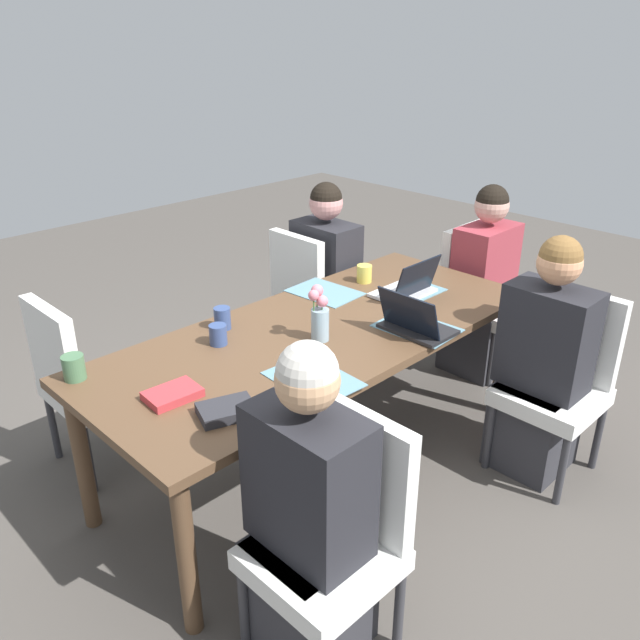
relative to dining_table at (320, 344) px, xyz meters
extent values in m
plane|color=#4C4742|center=(0.00, 0.00, -0.67)|extent=(10.00, 10.00, 0.00)
cube|color=brown|center=(0.00, 0.00, 0.05)|extent=(2.24, 0.94, 0.04)
cylinder|color=brown|center=(-1.04, -0.39, -0.32)|extent=(0.07, 0.07, 0.70)
cylinder|color=brown|center=(1.04, -0.39, -0.32)|extent=(0.07, 0.07, 0.70)
cylinder|color=brown|center=(-1.04, 0.39, -0.32)|extent=(0.07, 0.07, 0.70)
cylinder|color=brown|center=(1.04, 0.39, -0.32)|extent=(0.07, 0.07, 0.70)
cube|color=silver|center=(-0.74, 0.81, -0.26)|extent=(0.44, 0.44, 0.08)
cube|color=silver|center=(-0.93, 0.81, 0.01)|extent=(0.06, 0.42, 0.45)
cylinder|color=#333338|center=(-0.55, 1.00, -0.48)|extent=(0.04, 0.04, 0.37)
cylinder|color=#333338|center=(-0.55, 0.62, -0.48)|extent=(0.04, 0.04, 0.37)
cylinder|color=#333338|center=(-0.93, 1.00, -0.48)|extent=(0.04, 0.04, 0.37)
cylinder|color=#333338|center=(-0.93, 0.62, -0.48)|extent=(0.04, 0.04, 0.37)
cube|color=#2D2D33|center=(-0.74, 0.75, -0.44)|extent=(0.36, 0.34, 0.45)
cube|color=#232328|center=(-0.74, 0.75, 0.03)|extent=(0.24, 0.40, 0.50)
sphere|color=tan|center=(-0.74, 0.75, 0.40)|extent=(0.20, 0.20, 0.20)
sphere|color=brown|center=(-0.74, 0.75, 0.43)|extent=(0.19, 0.19, 0.19)
cube|color=silver|center=(0.76, 0.78, -0.26)|extent=(0.44, 0.44, 0.08)
cube|color=silver|center=(0.57, 0.78, 0.01)|extent=(0.06, 0.42, 0.45)
cylinder|color=#333338|center=(0.95, 0.59, -0.48)|extent=(0.04, 0.04, 0.37)
cylinder|color=#333338|center=(0.57, 0.97, -0.48)|extent=(0.04, 0.04, 0.37)
cylinder|color=#333338|center=(0.57, 0.59, -0.48)|extent=(0.04, 0.04, 0.37)
cube|color=#2D2D33|center=(0.76, 0.72, -0.44)|extent=(0.36, 0.34, 0.45)
cube|color=#232328|center=(0.76, 0.72, 0.03)|extent=(0.24, 0.40, 0.50)
sphere|color=tan|center=(0.76, 0.72, 0.40)|extent=(0.20, 0.20, 0.20)
sphere|color=beige|center=(0.76, 0.72, 0.43)|extent=(0.19, 0.19, 0.19)
cube|color=silver|center=(-1.46, 0.01, -0.26)|extent=(0.44, 0.44, 0.08)
cube|color=silver|center=(-1.46, -0.18, 0.01)|extent=(0.42, 0.06, 0.45)
cylinder|color=#333338|center=(-1.65, 0.20, -0.48)|extent=(0.04, 0.04, 0.37)
cylinder|color=#333338|center=(-1.27, 0.20, -0.48)|extent=(0.04, 0.04, 0.37)
cylinder|color=#333338|center=(-1.65, -0.18, -0.48)|extent=(0.04, 0.04, 0.37)
cylinder|color=#333338|center=(-1.27, -0.18, -0.48)|extent=(0.04, 0.04, 0.37)
cube|color=#2D2D33|center=(-1.40, 0.01, -0.44)|extent=(0.34, 0.36, 0.45)
cube|color=#93333D|center=(-1.40, 0.01, 0.03)|extent=(0.40, 0.24, 0.50)
sphere|color=tan|center=(-1.40, 0.01, 0.40)|extent=(0.20, 0.20, 0.20)
sphere|color=black|center=(-1.40, 0.01, 0.43)|extent=(0.19, 0.19, 0.19)
cube|color=silver|center=(-0.76, -0.77, -0.26)|extent=(0.44, 0.44, 0.08)
cube|color=silver|center=(-0.57, -0.77, 0.01)|extent=(0.06, 0.42, 0.45)
cylinder|color=#333338|center=(-0.95, -0.96, -0.48)|extent=(0.04, 0.04, 0.37)
cylinder|color=#333338|center=(-0.95, -0.58, -0.48)|extent=(0.04, 0.04, 0.37)
cylinder|color=#333338|center=(-0.57, -0.96, -0.48)|extent=(0.04, 0.04, 0.37)
cylinder|color=#333338|center=(-0.57, -0.58, -0.48)|extent=(0.04, 0.04, 0.37)
cube|color=#2D2D33|center=(-0.76, -0.71, -0.44)|extent=(0.36, 0.34, 0.45)
cube|color=#232328|center=(-0.76, -0.71, 0.03)|extent=(0.24, 0.40, 0.50)
sphere|color=tan|center=(-0.76, -0.71, 0.40)|extent=(0.20, 0.20, 0.20)
sphere|color=black|center=(-0.76, -0.71, 0.43)|extent=(0.19, 0.19, 0.19)
cube|color=silver|center=(0.74, -0.78, -0.26)|extent=(0.44, 0.44, 0.08)
cube|color=silver|center=(0.93, -0.78, 0.01)|extent=(0.06, 0.42, 0.45)
cylinder|color=#333338|center=(0.55, -0.97, -0.48)|extent=(0.04, 0.04, 0.37)
cylinder|color=#333338|center=(0.55, -0.59, -0.48)|extent=(0.04, 0.04, 0.37)
cylinder|color=#333338|center=(0.93, -0.97, -0.48)|extent=(0.04, 0.04, 0.37)
cylinder|color=#333338|center=(0.93, -0.59, -0.48)|extent=(0.04, 0.04, 0.37)
cylinder|color=#8EA8B7|center=(0.07, 0.07, 0.15)|extent=(0.08, 0.08, 0.15)
sphere|color=#DB7584|center=(0.10, 0.06, 0.29)|extent=(0.05, 0.05, 0.05)
cylinder|color=#477A3D|center=(0.10, 0.06, 0.26)|extent=(0.01, 0.01, 0.07)
sphere|color=#DB7584|center=(0.07, 0.08, 0.26)|extent=(0.05, 0.05, 0.05)
cylinder|color=#477A3D|center=(0.07, 0.08, 0.24)|extent=(0.01, 0.01, 0.04)
sphere|color=#DB7584|center=(0.06, 0.04, 0.30)|extent=(0.05, 0.05, 0.05)
cylinder|color=#477A3D|center=(0.06, 0.04, 0.26)|extent=(0.01, 0.01, 0.08)
cube|color=slate|center=(-0.33, 0.31, 0.07)|extent=(0.28, 0.37, 0.00)
cube|color=slate|center=(0.34, 0.31, 0.07)|extent=(0.28, 0.37, 0.00)
cube|color=slate|center=(-0.66, 0.00, 0.07)|extent=(0.36, 0.26, 0.00)
cube|color=slate|center=(-0.34, -0.31, 0.07)|extent=(0.28, 0.38, 0.00)
cube|color=silver|center=(-0.61, 0.00, 0.08)|extent=(0.32, 0.22, 0.02)
cube|color=black|center=(-0.61, 0.09, 0.19)|extent=(0.31, 0.06, 0.19)
cube|color=black|center=(-0.31, 0.33, 0.08)|extent=(0.22, 0.32, 0.02)
cube|color=black|center=(-0.23, 0.33, 0.19)|extent=(0.07, 0.31, 0.19)
cylinder|color=#47704C|center=(1.01, -0.37, 0.12)|extent=(0.09, 0.09, 0.10)
cylinder|color=#33477A|center=(0.31, -0.33, 0.12)|extent=(0.08, 0.08, 0.10)
cylinder|color=#33477A|center=(0.42, -0.21, 0.12)|extent=(0.08, 0.08, 0.09)
cylinder|color=#DBC64C|center=(-0.61, -0.27, 0.12)|extent=(0.08, 0.08, 0.10)
cube|color=#28282D|center=(0.75, 0.27, 0.09)|extent=(0.24, 0.20, 0.04)
cube|color=#B73338|center=(0.82, 0.03, 0.09)|extent=(0.21, 0.15, 0.03)
camera|label=1|loc=(1.90, 1.91, 1.36)|focal=36.17mm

